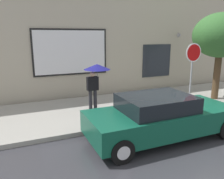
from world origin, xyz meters
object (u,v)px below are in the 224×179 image
parked_car (161,117)px  stop_sign (193,62)px  fire_hydrant (144,101)px  pedestrian_with_umbrella (96,73)px  street_tree (224,37)px

parked_car → stop_sign: stop_sign is taller
stop_sign → fire_hydrant: bearing=167.1°
parked_car → pedestrian_with_umbrella: size_ratio=2.53×
parked_car → fire_hydrant: bearing=70.7°
parked_car → street_tree: bearing=24.5°
stop_sign → street_tree: bearing=10.9°
parked_car → fire_hydrant: 2.39m
parked_car → pedestrian_with_umbrella: (-0.98, 3.10, 0.95)m
pedestrian_with_umbrella → street_tree: (5.79, -0.90, 1.36)m
fire_hydrant → stop_sign: 2.51m
pedestrian_with_umbrella → street_tree: 6.02m
pedestrian_with_umbrella → fire_hydrant: bearing=-25.6°
street_tree → stop_sign: (-2.07, -0.40, -0.98)m
fire_hydrant → street_tree: size_ratio=0.18×
pedestrian_with_umbrella → street_tree: size_ratio=0.46×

